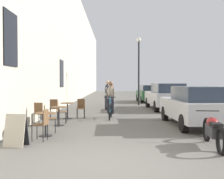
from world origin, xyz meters
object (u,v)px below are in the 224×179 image
Objects in this scene: cafe_table_mid at (58,112)px; cafe_chair_mid_toward_street at (59,110)px; parked_car_third at (148,93)px; cafe_table_near at (45,119)px; cafe_chair_near_toward_wall at (42,123)px; pedestrian_mid at (107,93)px; cafe_chair_far_toward_wall at (53,107)px; pedestrian_far at (111,93)px; parked_car_second at (165,96)px; street_lamp at (138,62)px; cafe_chair_near_toward_street at (47,117)px; pedestrian_near at (110,96)px; parked_motorcycle at (213,131)px; parked_car_nearest at (194,105)px; cyclist_on_bicycle at (110,101)px; cafe_table_far at (67,107)px; sandwich_board_sign at (15,130)px; cafe_chair_far_toward_street at (80,107)px.

cafe_chair_mid_toward_street reaches higher than cafe_table_mid.
cafe_table_near is at bearing -109.91° from parked_car_third.
cafe_chair_mid_toward_street is at bearing 92.52° from cafe_chair_near_toward_wall.
parked_car_third is at bearing 62.18° from pedestrian_mid.
cafe_chair_far_toward_wall is at bearing -121.32° from pedestrian_mid.
pedestrian_far reaches higher than cafe_chair_mid_toward_street.
parked_car_second reaches higher than cafe_chair_far_toward_wall.
street_lamp reaches higher than cafe_chair_far_toward_wall.
cafe_chair_near_toward_street is 1.40m from cafe_table_mid.
cafe_chair_near_toward_street is at bearing -109.70° from pedestrian_near.
cafe_chair_near_toward_wall is 0.42× the size of parked_motorcycle.
parked_motorcycle is at bearing -70.34° from pedestrian_near.
parked_car_nearest reaches higher than parked_car_third.
cyclist_on_bicycle is at bearing 47.02° from cafe_table_mid.
cyclist_on_bicycle is 5.11m from parked_car_second.
parked_car_third is (3.36, 6.36, -0.26)m from pedestrian_mid.
cafe_table_near is 9.62m from pedestrian_far.
cafe_table_mid is 1.00× the size of cafe_table_far.
cafe_chair_far_toward_wall is 6.10m from pedestrian_far.
pedestrian_near is 3.20m from pedestrian_far.
parked_car_nearest is (5.15, -0.11, 0.26)m from cafe_table_mid.
cafe_table_near is 0.15× the size of street_lamp.
sandwich_board_sign is at bearing -109.79° from parked_car_third.
cafe_table_mid is at bearing -72.28° from cafe_chair_far_toward_wall.
cafe_table_mid is (0.08, 1.39, 0.00)m from cafe_chair_near_toward_street.
street_lamp is at bearing 61.20° from cafe_table_far.
cafe_table_near and cafe_table_far have the same top height.
parked_car_nearest is (1.18, -9.33, -2.33)m from street_lamp.
cyclist_on_bicycle is 0.39× the size of parked_car_second.
sandwich_board_sign is at bearing -109.44° from street_lamp.
parked_car_third reaches higher than cafe_table_near.
pedestrian_mid is at bearing 77.21° from cafe_table_near.
pedestrian_mid reaches higher than sandwich_board_sign.
cafe_table_far is 0.41× the size of pedestrian_mid.
parked_motorcycle is (4.70, -1.92, -0.11)m from cafe_chair_near_toward_street.
cafe_chair_far_toward_wall is at bearing -137.74° from pedestrian_near.
cafe_chair_far_toward_street is 6.71m from parked_motorcycle.
parked_car_second reaches higher than cafe_table_near.
cafe_chair_far_toward_wall is at bearing -172.86° from cafe_chair_far_toward_street.
pedestrian_near is 0.36× the size of parked_car_second.
cafe_table_mid is 6.09m from pedestrian_mid.
cyclist_on_bicycle is at bearing 59.73° from cafe_chair_near_toward_street.
cyclist_on_bicycle is (2.04, 3.50, 0.29)m from cafe_chair_near_toward_street.
parked_car_third is at bearing 88.16° from parked_motorcycle.
cafe_chair_far_toward_wall is 1.07× the size of sandwich_board_sign.
cafe_table_far is 1.99m from cyclist_on_bicycle.
cafe_chair_far_toward_wall is 2.59m from cyclist_on_bicycle.
cafe_chair_near_toward_street is at bearing -110.98° from parked_car_third.
parked_car_second reaches higher than cafe_chair_near_toward_street.
parked_car_nearest reaches higher than cafe_table_near.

